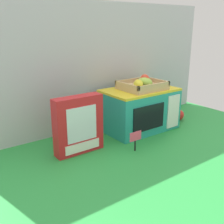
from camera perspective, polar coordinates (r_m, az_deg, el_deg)
The scene contains 7 objects.
ground_plane at distance 1.53m, azimuth 2.91°, elevation -5.08°, with size 1.70×1.70×0.00m, color green.
display_back_panel at distance 1.63m, azimuth -2.51°, elevation 9.47°, with size 1.61×0.03×0.72m, color #B7BABF.
toy_microwave at distance 1.61m, azimuth 5.73°, elevation 0.58°, with size 0.42×0.27×0.24m.
food_groups_crate at distance 1.56m, azimuth 6.33°, elevation 5.60°, with size 0.24×0.21×0.08m.
cookie_set_box at distance 1.31m, azimuth -6.99°, elevation -2.70°, with size 0.24×0.07×0.28m.
price_sign at distance 1.34m, azimuth 4.90°, elevation -5.47°, with size 0.07×0.01×0.10m.
loose_toy_apple at distance 1.83m, azimuth 13.66°, elevation -0.59°, with size 0.07×0.07×0.07m, color red.
Camera 1 is at (-0.90, -1.09, 0.59)m, focal length 43.91 mm.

